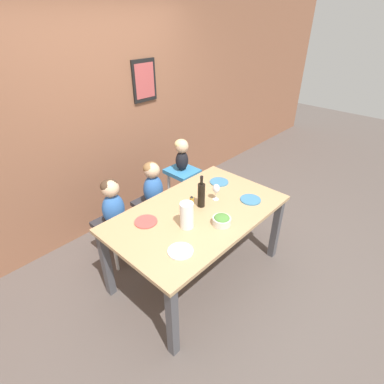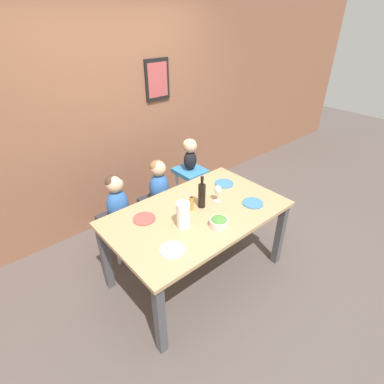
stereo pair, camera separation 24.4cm
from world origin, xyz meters
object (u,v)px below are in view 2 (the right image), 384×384
at_px(person_child_left, 116,197).
at_px(dinner_plate_front_left, 173,250).
at_px(dinner_plate_back_left, 144,219).
at_px(chair_right_highchair, 190,181).
at_px(dinner_plate_front_right, 253,203).
at_px(chair_far_center, 160,206).
at_px(paper_towel_roll, 183,215).
at_px(wine_bottle, 202,195).
at_px(person_baby_right, 190,152).
at_px(wine_glass_near, 218,190).
at_px(salad_bowl_large, 219,222).
at_px(dinner_plate_back_right, 224,183).
at_px(chair_far_left, 121,224).
at_px(person_child_center, 159,180).

relative_size(person_child_left, dinner_plate_front_left, 2.51).
bearing_deg(dinner_plate_back_left, chair_right_highchair, 28.82).
distance_m(person_child_left, dinner_plate_front_right, 1.37).
height_order(chair_far_center, person_child_left, person_child_left).
bearing_deg(paper_towel_roll, wine_bottle, 20.52).
relative_size(person_baby_right, wine_glass_near, 2.26).
bearing_deg(wine_bottle, dinner_plate_front_left, -152.62).
distance_m(chair_right_highchair, dinner_plate_back_left, 1.18).
height_order(salad_bowl_large, dinner_plate_front_right, salad_bowl_large).
height_order(person_baby_right, dinner_plate_back_right, person_baby_right).
bearing_deg(paper_towel_roll, wine_glass_near, 10.25).
xyz_separation_m(chair_far_center, person_child_left, (-0.53, 0.00, 0.34)).
bearing_deg(dinner_plate_front_left, salad_bowl_large, -1.86).
relative_size(chair_right_highchair, wine_glass_near, 4.21).
bearing_deg(dinner_plate_front_right, chair_right_highchair, 84.79).
bearing_deg(person_child_left, dinner_plate_back_left, -92.57).
distance_m(chair_far_left, person_child_center, 0.63).
bearing_deg(dinner_plate_front_right, dinner_plate_back_left, 153.01).
xyz_separation_m(dinner_plate_back_left, dinner_plate_back_right, (0.99, -0.03, 0.00)).
height_order(paper_towel_roll, dinner_plate_back_left, paper_towel_roll).
height_order(chair_far_center, person_child_center, person_child_center).
bearing_deg(wine_glass_near, paper_towel_roll, -169.75).
height_order(chair_far_left, person_baby_right, person_baby_right).
bearing_deg(dinner_plate_back_right, chair_right_highchair, 87.31).
relative_size(chair_right_highchair, dinner_plate_back_right, 3.57).
height_order(chair_far_center, wine_glass_near, wine_glass_near).
distance_m(chair_far_center, dinner_plate_front_left, 1.27).
bearing_deg(dinner_plate_back_left, person_baby_right, 28.91).
bearing_deg(dinner_plate_front_right, dinner_plate_front_left, -179.21).
xyz_separation_m(person_baby_right, dinner_plate_back_right, (-0.03, -0.59, -0.16)).
xyz_separation_m(wine_bottle, wine_glass_near, (0.18, -0.03, -0.01)).
height_order(chair_far_left, chair_right_highchair, chair_right_highchair).
height_order(person_baby_right, wine_bottle, person_baby_right).
distance_m(chair_far_left, person_child_left, 0.34).
height_order(person_child_left, wine_bottle, wine_bottle).
relative_size(chair_far_center, person_child_center, 0.93).
relative_size(salad_bowl_large, dinner_plate_front_left, 0.80).
bearing_deg(wine_bottle, person_baby_right, 56.33).
bearing_deg(person_child_left, chair_right_highchair, -0.09).
bearing_deg(wine_glass_near, dinner_plate_front_left, -160.42).
bearing_deg(chair_far_left, dinner_plate_back_left, -92.58).
height_order(wine_glass_near, dinner_plate_front_right, wine_glass_near).
distance_m(paper_towel_roll, dinner_plate_back_right, 0.84).
bearing_deg(chair_far_left, person_baby_right, 0.12).
distance_m(wine_bottle, salad_bowl_large, 0.34).
bearing_deg(chair_far_center, dinner_plate_front_left, -120.35).
bearing_deg(dinner_plate_back_left, chair_far_center, 45.36).
height_order(person_child_left, dinner_plate_front_left, person_child_left).
bearing_deg(salad_bowl_large, dinner_plate_front_right, 3.45).
height_order(wine_bottle, dinner_plate_back_right, wine_bottle).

